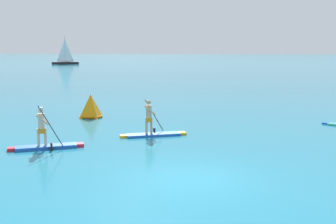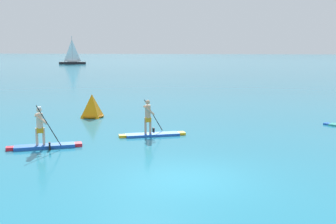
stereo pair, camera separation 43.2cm
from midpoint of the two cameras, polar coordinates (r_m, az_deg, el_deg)
ground at (r=13.76m, az=2.43°, el=-8.83°), size 440.00×440.00×0.00m
paddleboarder_near_left at (r=18.29m, az=-16.70°, el=-3.64°), size 2.91×1.62×1.86m
paddleboarder_mid_center at (r=20.03m, az=-2.73°, el=-2.23°), size 3.07×1.57×1.73m
race_marker_buoy at (r=25.57m, az=-10.73°, el=0.65°), size 1.57×1.57×1.38m
sailboat_left_horizon at (r=103.50m, az=-13.65°, el=6.68°), size 6.30×3.31×6.52m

